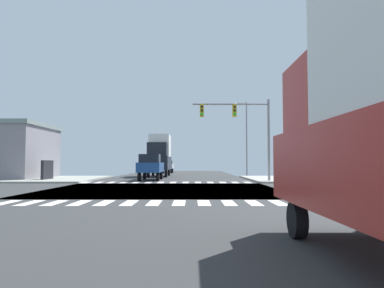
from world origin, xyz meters
name	(u,v)px	position (x,y,z in m)	size (l,w,h in m)	color
ground	(164,190)	(0.00, 0.00, -0.03)	(90.00, 90.00, 0.05)	#313334
sidewalk_corner_ne	(313,179)	(13.00, 12.00, 0.07)	(12.00, 12.00, 0.14)	#A09B91
sidewalk_corner_nw	(36,179)	(-13.00, 12.00, 0.07)	(12.00, 12.00, 0.14)	#9A9D93
crosswalk_near	(143,203)	(-0.25, -7.30, 0.00)	(13.50, 2.00, 0.01)	silver
crosswalk_far	(168,182)	(-0.25, 7.30, 0.00)	(13.50, 2.00, 0.01)	silver
traffic_signal_mast	(241,121)	(5.72, 7.76, 5.05)	(6.39, 0.55, 6.85)	gray
street_lamp	(246,132)	(7.96, 20.24, 5.14)	(1.78, 0.32, 8.68)	gray
sedan_nearside_1	(168,166)	(-2.00, 32.75, 1.12)	(1.80, 4.30, 1.88)	black
pickup_farside_1	(152,166)	(-2.00, 10.97, 1.29)	(2.00, 5.10, 2.35)	black
box_truck_queued_1	(161,154)	(-2.00, 19.74, 2.56)	(2.40, 7.20, 4.85)	black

